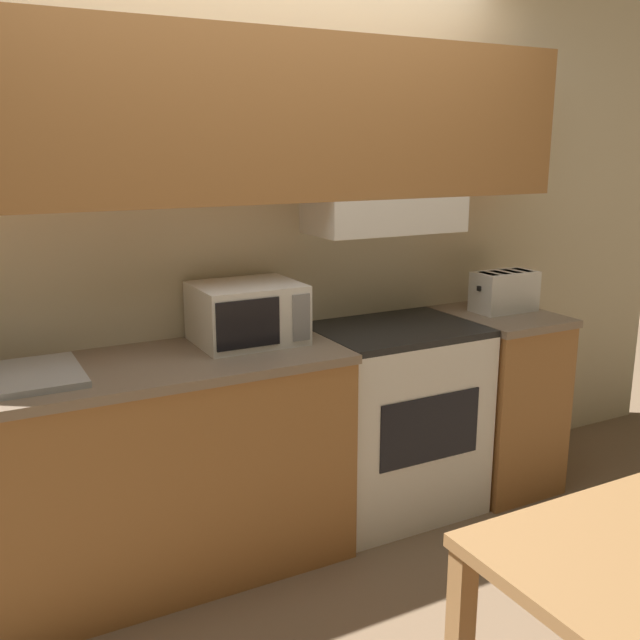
{
  "coord_description": "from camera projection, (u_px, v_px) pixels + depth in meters",
  "views": [
    {
      "loc": [
        -1.21,
        -2.91,
        1.71
      ],
      "look_at": [
        0.05,
        -0.55,
        1.05
      ],
      "focal_mm": 40.0,
      "sensor_mm": 36.0,
      "label": 1
    }
  ],
  "objects": [
    {
      "name": "ground_plane",
      "position": [
        258.0,
        508.0,
        3.46
      ],
      "size": [
        16.0,
        16.0,
        0.0
      ],
      "primitive_type": "plane",
      "color": "#7F664C"
    },
    {
      "name": "wall_back",
      "position": [
        261.0,
        189.0,
        3.04
      ],
      "size": [
        5.26,
        0.38,
        2.55
      ],
      "color": "beige",
      "rests_on": "ground_plane"
    },
    {
      "name": "lower_counter_main",
      "position": [
        142.0,
        473.0,
        2.81
      ],
      "size": [
        1.65,
        0.61,
        0.9
      ],
      "color": "#A36B38",
      "rests_on": "ground_plane"
    },
    {
      "name": "lower_counter_right_stub",
      "position": [
        496.0,
        398.0,
        3.64
      ],
      "size": [
        0.47,
        0.61,
        0.9
      ],
      "color": "#A36B38",
      "rests_on": "ground_plane"
    },
    {
      "name": "stove_range",
      "position": [
        394.0,
        419.0,
        3.37
      ],
      "size": [
        0.74,
        0.57,
        0.9
      ],
      "color": "white",
      "rests_on": "ground_plane"
    },
    {
      "name": "microwave",
      "position": [
        247.0,
        313.0,
        2.99
      ],
      "size": [
        0.43,
        0.37,
        0.25
      ],
      "color": "white",
      "rests_on": "lower_counter_main"
    },
    {
      "name": "toaster",
      "position": [
        504.0,
        291.0,
        3.55
      ],
      "size": [
        0.33,
        0.17,
        0.2
      ],
      "color": "white",
      "rests_on": "lower_counter_right_stub"
    }
  ]
}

